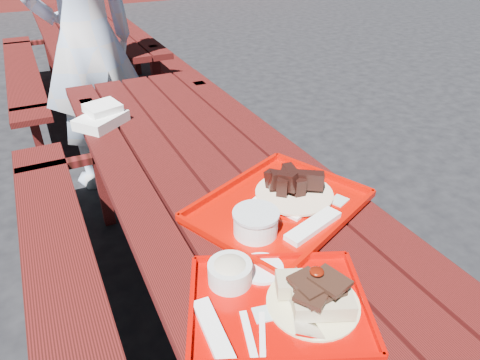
% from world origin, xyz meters
% --- Properties ---
extents(ground, '(60.00, 60.00, 0.00)m').
position_xyz_m(ground, '(0.00, 0.00, 0.00)').
color(ground, black).
rests_on(ground, ground).
extents(picnic_table_near, '(1.41, 2.40, 0.75)m').
position_xyz_m(picnic_table_near, '(-0.00, 0.00, 0.56)').
color(picnic_table_near, '#490E0E').
rests_on(picnic_table_near, ground).
extents(picnic_table_far, '(1.41, 2.40, 0.75)m').
position_xyz_m(picnic_table_far, '(-0.00, 2.80, 0.56)').
color(picnic_table_far, '#490E0E').
rests_on(picnic_table_far, ground).
extents(near_tray, '(0.49, 0.45, 0.13)m').
position_xyz_m(near_tray, '(-0.11, -0.58, 0.78)').
color(near_tray, '#B00400').
rests_on(near_tray, picnic_table_near).
extents(far_tray, '(0.62, 0.56, 0.09)m').
position_xyz_m(far_tray, '(0.07, -0.27, 0.78)').
color(far_tray, '#B00800').
rests_on(far_tray, picnic_table_near).
extents(white_cloth, '(0.25, 0.24, 0.08)m').
position_xyz_m(white_cloth, '(-0.28, 0.63, 0.79)').
color(white_cloth, white).
rests_on(white_cloth, picnic_table_near).
extents(person, '(0.76, 0.62, 1.81)m').
position_xyz_m(person, '(-0.18, 1.49, 0.90)').
color(person, '#BFD7FE').
rests_on(person, ground).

